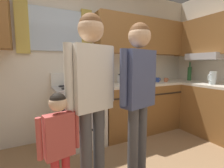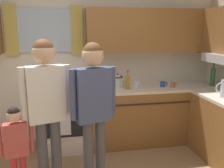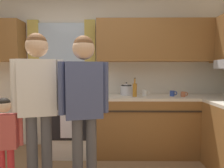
{
  "view_description": "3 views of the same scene",
  "coord_description": "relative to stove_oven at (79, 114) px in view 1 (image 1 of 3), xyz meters",
  "views": [
    {
      "loc": [
        -0.82,
        -0.84,
        1.24
      ],
      "look_at": [
        0.09,
        0.96,
        0.99
      ],
      "focal_mm": 25.73,
      "sensor_mm": 36.0,
      "label": 1
    },
    {
      "loc": [
        -0.1,
        -1.92,
        1.74
      ],
      "look_at": [
        0.44,
        0.98,
        1.09
      ],
      "focal_mm": 38.0,
      "sensor_mm": 36.0,
      "label": 2
    },
    {
      "loc": [
        0.45,
        -1.51,
        1.3
      ],
      "look_at": [
        0.43,
        0.97,
        1.12
      ],
      "focal_mm": 31.66,
      "sensor_mm": 36.0,
      "label": 3
    }
  ],
  "objects": [
    {
      "name": "adult_holding_child",
      "position": [
        -0.14,
        -1.02,
        0.59
      ],
      "size": [
        0.5,
        0.25,
        1.68
      ],
      "color": "#4C4C51",
      "rests_on": "ground"
    },
    {
      "name": "stove_oven",
      "position": [
        0.0,
        0.0,
        0.0
      ],
      "size": [
        0.71,
        0.67,
        1.1
      ],
      "color": "silver",
      "rests_on": "ground"
    },
    {
      "name": "bottle_wine_green",
      "position": [
        2.36,
        -0.11,
        0.58
      ],
      "size": [
        0.08,
        0.08,
        0.39
      ],
      "color": "#2D6633",
      "rests_on": "kitchen_counter_run"
    },
    {
      "name": "water_pitcher",
      "position": [
        2.12,
        -0.74,
        0.54
      ],
      "size": [
        0.19,
        0.11,
        0.22
      ],
      "color": "silver",
      "rests_on": "kitchen_counter_run"
    },
    {
      "name": "mug_ceramic_white",
      "position": [
        1.13,
        0.01,
        0.48
      ],
      "size": [
        0.13,
        0.08,
        0.09
      ],
      "color": "white",
      "rests_on": "kitchen_counter_run"
    },
    {
      "name": "adult_in_plaid",
      "position": [
        0.34,
        -1.07,
        0.57
      ],
      "size": [
        0.49,
        0.25,
        1.64
      ],
      "color": "#4C4C51",
      "rests_on": "ground"
    },
    {
      "name": "kitchen_counter_run",
      "position": [
        1.74,
        -0.4,
        -0.02
      ],
      "size": [
        2.12,
        2.01,
        0.9
      ],
      "color": "brown",
      "rests_on": "ground"
    },
    {
      "name": "cup_terracotta",
      "position": [
        1.69,
        -0.12,
        0.47
      ],
      "size": [
        0.11,
        0.07,
        0.08
      ],
      "color": "#B76642",
      "rests_on": "kitchen_counter_run"
    },
    {
      "name": "bottle_oil_amber",
      "position": [
        0.96,
        -0.11,
        0.54
      ],
      "size": [
        0.06,
        0.06,
        0.29
      ],
      "color": "#B27223",
      "rests_on": "kitchen_counter_run"
    },
    {
      "name": "mug_cobalt_blue",
      "position": [
        1.55,
        -0.05,
        0.48
      ],
      "size": [
        0.11,
        0.07,
        0.08
      ],
      "color": "#2D479E",
      "rests_on": "kitchen_counter_run"
    },
    {
      "name": "back_wall_unit",
      "position": [
        0.25,
        0.28,
        1.01
      ],
      "size": [
        4.6,
        0.42,
        2.6
      ],
      "color": "silver",
      "rests_on": "ground"
    },
    {
      "name": "small_child",
      "position": [
        -0.45,
        -1.11,
        0.17
      ],
      "size": [
        0.34,
        0.14,
        1.02
      ],
      "color": "red",
      "rests_on": "ground"
    },
    {
      "name": "stovetop_kettle",
      "position": [
        0.85,
        0.1,
        0.53
      ],
      "size": [
        0.27,
        0.2,
        0.21
      ],
      "color": "silver",
      "rests_on": "kitchen_counter_run"
    }
  ]
}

